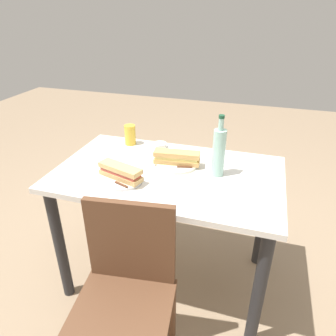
{
  "coord_description": "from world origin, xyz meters",
  "views": [
    {
      "loc": [
        -0.43,
        1.38,
        1.55
      ],
      "look_at": [
        0.0,
        0.0,
        0.78
      ],
      "focal_mm": 33.56,
      "sensor_mm": 36.0,
      "label": 1
    }
  ],
  "objects": [
    {
      "name": "ground_plane",
      "position": [
        0.0,
        0.0,
        0.0
      ],
      "size": [
        8.0,
        8.0,
        0.0
      ],
      "primitive_type": "plane",
      "color": "#8C755B"
    },
    {
      "name": "knife_far",
      "position": [
        0.2,
        0.21,
        0.78
      ],
      "size": [
        0.17,
        0.07,
        0.01
      ],
      "color": "silver",
      "rests_on": "plate_far"
    },
    {
      "name": "plate_far",
      "position": [
        0.2,
        0.16,
        0.77
      ],
      "size": [
        0.22,
        0.22,
        0.01
      ],
      "primitive_type": "cylinder",
      "color": "white",
      "rests_on": "dining_table"
    },
    {
      "name": "dining_table",
      "position": [
        0.0,
        0.0,
        0.63
      ],
      "size": [
        1.18,
        0.72,
        0.76
      ],
      "color": "silver",
      "rests_on": "ground"
    },
    {
      "name": "baguette_sandwich_near",
      "position": [
        -0.03,
        -0.08,
        0.81
      ],
      "size": [
        0.25,
        0.1,
        0.07
      ],
      "color": "tan",
      "rests_on": "plate_near"
    },
    {
      "name": "baguette_sandwich_far",
      "position": [
        0.2,
        0.16,
        0.81
      ],
      "size": [
        0.24,
        0.13,
        0.07
      ],
      "color": "tan",
      "rests_on": "plate_far"
    },
    {
      "name": "plate_near",
      "position": [
        -0.03,
        -0.08,
        0.77
      ],
      "size": [
        0.22,
        0.22,
        0.01
      ],
      "primitive_type": "cylinder",
      "color": "silver",
      "rests_on": "dining_table"
    },
    {
      "name": "knife_near",
      "position": [
        -0.04,
        -0.03,
        0.78
      ],
      "size": [
        0.18,
        0.05,
        0.01
      ],
      "color": "silver",
      "rests_on": "plate_near"
    },
    {
      "name": "water_bottle",
      "position": [
        -0.25,
        -0.04,
        0.89
      ],
      "size": [
        0.06,
        0.06,
        0.32
      ],
      "color": "#99C6B7",
      "rests_on": "dining_table"
    },
    {
      "name": "chair_far",
      "position": [
        0.01,
        0.56,
        0.49
      ],
      "size": [
        0.45,
        0.45,
        0.85
      ],
      "color": "brown",
      "rests_on": "ground"
    },
    {
      "name": "beer_glass",
      "position": [
        0.33,
        -0.27,
        0.82
      ],
      "size": [
        0.07,
        0.07,
        0.12
      ],
      "primitive_type": "cylinder",
      "color": "gold",
      "rests_on": "dining_table"
    },
    {
      "name": "olive_bowl",
      "position": [
        0.14,
        -0.28,
        0.77
      ],
      "size": [
        0.08,
        0.08,
        0.03
      ],
      "primitive_type": "cylinder",
      "color": "silver",
      "rests_on": "dining_table"
    },
    {
      "name": "paper_napkin",
      "position": [
        -0.45,
        0.07,
        0.76
      ],
      "size": [
        0.16,
        0.16,
        0.0
      ],
      "primitive_type": "cube",
      "rotation": [
        0.0,
        0.0,
        0.17
      ],
      "color": "white",
      "rests_on": "dining_table"
    }
  ]
}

